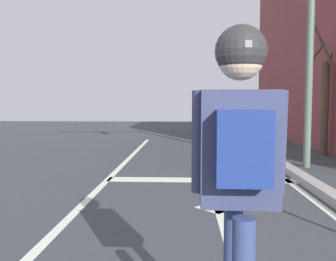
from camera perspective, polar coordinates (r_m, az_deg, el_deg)
lane_line_center at (r=4.66m, az=-16.31°, el=-14.04°), size 0.12×20.00×0.01m
stop_bar at (r=6.94m, az=5.22°, el=-7.75°), size 3.55×0.40×0.01m
lane_arrow_stem at (r=4.45m, az=9.12°, el=-14.81°), size 0.16×1.40×0.01m
lane_arrow_head at (r=5.25m, az=8.06°, el=-11.77°), size 0.71×0.71×0.01m
skater at (r=1.87m, az=11.23°, el=-3.15°), size 0.49×0.64×1.77m
traffic_signal_mast at (r=8.77m, az=15.77°, el=18.78°), size 4.27×0.34×5.45m
roadside_tree at (r=10.90m, az=23.43°, el=4.15°), size 0.90×0.90×3.51m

